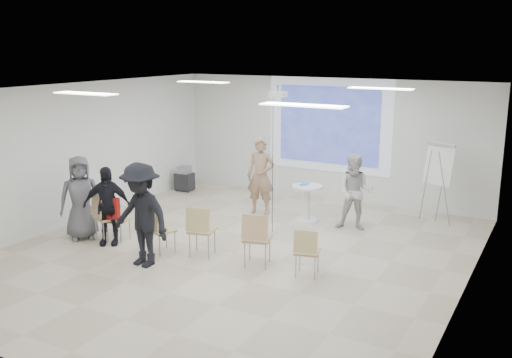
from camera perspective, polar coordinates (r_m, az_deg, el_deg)
The scene contains 30 objects.
floor at distance 10.68m, azimuth -2.10°, elevation -7.67°, with size 8.00×9.00×0.10m, color beige.
ceiling at distance 10.00m, azimuth -2.25°, elevation 9.16°, with size 8.00×9.00×0.10m, color white.
wall_back at distance 14.25m, azimuth 7.34°, elevation 4.00°, with size 8.00×0.10×3.00m, color silver.
wall_left at distance 12.76m, azimuth -17.95°, elevation 2.39°, with size 0.10×9.00×3.00m, color silver.
wall_right at distance 8.90m, azimuth 20.79°, elevation -2.35°, with size 0.10×9.00×3.00m, color silver.
projection_halo at distance 14.14m, azimuth 7.28°, elevation 5.36°, with size 3.20×0.01×2.30m, color silver.
projection_image at distance 14.12m, azimuth 7.26°, elevation 5.36°, with size 2.60×0.01×1.90m, color #2E3D9D.
pedestal_table at distance 12.43m, azimuth 5.12°, elevation -2.21°, with size 0.69×0.69×0.83m.
player_left at distance 12.86m, azimuth 0.48°, elevation 0.80°, with size 0.72×0.49×1.98m, color #A17E63.
player_right at distance 11.93m, azimuth 9.89°, elevation -0.90°, with size 0.85×0.68×1.77m, color silver.
controller_left at distance 12.93m, azimuth 1.71°, elevation 2.29°, with size 0.04×0.11×0.04m, color white.
controller_right at distance 12.14m, azimuth 9.54°, elevation 0.87°, with size 0.04×0.11×0.04m, color white.
chair_far_left at distance 11.50m, azimuth -15.00°, elevation -3.41°, with size 0.59×0.60×0.94m.
chair_left_mid at distance 11.46m, azimuth -13.85°, elevation -3.79°, with size 0.42×0.45×0.81m.
chair_left_inner at distance 10.65m, azimuth -9.68°, elevation -4.78°, with size 0.53×0.54×0.85m.
chair_center at distance 10.35m, azimuth -5.58°, elevation -4.82°, with size 0.55×0.57×0.95m.
chair_right_inner at distance 9.83m, azimuth 0.03°, elevation -5.66°, with size 0.57×0.59×0.97m.
chair_right_far at distance 9.48m, azimuth 5.08°, elevation -6.97°, with size 0.47×0.50×0.83m.
red_jacket at distance 11.29m, azimuth -14.46°, elevation -2.81°, with size 0.43×0.10×0.41m, color #A81914.
laptop at distance 10.71m, azimuth -9.26°, elevation -4.92°, with size 0.31×0.23×0.02m, color black.
audience_left at distance 11.24m, azimuth -14.72°, elevation -2.05°, with size 1.02×0.61×1.76m, color black.
audience_mid at distance 9.97m, azimuth -11.44°, elevation -2.87°, with size 1.34×0.73×2.07m, color black.
audience_outer at distance 11.71m, azimuth -17.17°, elevation -1.33°, with size 0.91×0.60×1.87m, color slate.
flipchart_easel at distance 12.69m, azimuth 17.84°, elevation 1.34°, with size 0.72×0.57×1.74m.
av_cart at distance 15.17m, azimuth -7.16°, elevation -0.03°, with size 0.46×0.38×0.66m.
ceiling_projector at distance 11.29m, azimuth 2.16°, elevation 7.78°, with size 0.30×0.25×3.00m.
fluor_panel_nw at distance 12.77m, azimuth -5.33°, elevation 9.63°, with size 1.20×0.30×0.02m, color white.
fluor_panel_ne at distance 11.03m, azimuth 12.35°, elevation 8.83°, with size 1.20×0.30×0.02m, color white.
fluor_panel_sw at distance 10.07m, azimuth -16.69°, elevation 8.19°, with size 1.20×0.30×0.02m, color white.
fluor_panel_se at distance 7.76m, azimuth 4.74°, elevation 7.36°, with size 1.20×0.30×0.02m, color white.
Camera 1 is at (5.17, -8.54, 3.76)m, focal length 40.00 mm.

